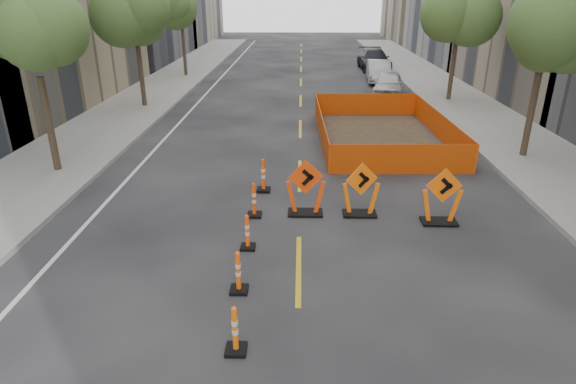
{
  "coord_description": "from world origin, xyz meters",
  "views": [
    {
      "loc": [
        0.01,
        -5.47,
        5.89
      ],
      "look_at": [
        -0.29,
        5.89,
        1.1
      ],
      "focal_mm": 30.0,
      "sensor_mm": 36.0,
      "label": 1
    }
  ],
  "objects_px": {
    "chevron_sign_center": "(361,189)",
    "chevron_sign_right": "(442,196)",
    "channelizer_3": "(235,330)",
    "channelizer_7": "(263,175)",
    "channelizer_6": "(254,200)",
    "chevron_sign_left": "(306,187)",
    "parked_car_far": "(374,60)",
    "channelizer_4": "(238,272)",
    "parked_car_near": "(388,84)",
    "parked_car_mid": "(379,71)",
    "channelizer_5": "(247,232)"
  },
  "relations": [
    {
      "from": "parked_car_mid",
      "to": "parked_car_near",
      "type": "bearing_deg",
      "value": -87.54
    },
    {
      "from": "parked_car_mid",
      "to": "channelizer_4",
      "type": "bearing_deg",
      "value": -100.56
    },
    {
      "from": "chevron_sign_left",
      "to": "parked_car_far",
      "type": "height_order",
      "value": "chevron_sign_left"
    },
    {
      "from": "channelizer_7",
      "to": "chevron_sign_left",
      "type": "relative_size",
      "value": 0.65
    },
    {
      "from": "parked_car_near",
      "to": "parked_car_far",
      "type": "bearing_deg",
      "value": 98.76
    },
    {
      "from": "channelizer_5",
      "to": "parked_car_mid",
      "type": "height_order",
      "value": "parked_car_mid"
    },
    {
      "from": "chevron_sign_left",
      "to": "parked_car_near",
      "type": "bearing_deg",
      "value": 62.71
    },
    {
      "from": "channelizer_5",
      "to": "chevron_sign_center",
      "type": "distance_m",
      "value": 3.58
    },
    {
      "from": "channelizer_4",
      "to": "chevron_sign_left",
      "type": "relative_size",
      "value": 0.58
    },
    {
      "from": "channelizer_3",
      "to": "chevron_sign_left",
      "type": "height_order",
      "value": "chevron_sign_left"
    },
    {
      "from": "channelizer_4",
      "to": "parked_car_near",
      "type": "xyz_separation_m",
      "value": [
        6.47,
        20.46,
        0.23
      ]
    },
    {
      "from": "chevron_sign_right",
      "to": "chevron_sign_left",
      "type": "bearing_deg",
      "value": 169.8
    },
    {
      "from": "chevron_sign_right",
      "to": "parked_car_mid",
      "type": "xyz_separation_m",
      "value": [
        1.53,
        21.94,
        -0.09
      ]
    },
    {
      "from": "chevron_sign_left",
      "to": "chevron_sign_right",
      "type": "relative_size",
      "value": 1.02
    },
    {
      "from": "channelizer_7",
      "to": "chevron_sign_right",
      "type": "height_order",
      "value": "chevron_sign_right"
    },
    {
      "from": "channelizer_4",
      "to": "channelizer_6",
      "type": "xyz_separation_m",
      "value": [
        -0.01,
        3.66,
        0.02
      ]
    },
    {
      "from": "parked_car_near",
      "to": "chevron_sign_left",
      "type": "bearing_deg",
      "value": -95.07
    },
    {
      "from": "channelizer_7",
      "to": "chevron_sign_left",
      "type": "xyz_separation_m",
      "value": [
        1.31,
        -1.66,
        0.28
      ]
    },
    {
      "from": "chevron_sign_center",
      "to": "parked_car_mid",
      "type": "distance_m",
      "value": 21.79
    },
    {
      "from": "channelizer_4",
      "to": "chevron_sign_center",
      "type": "distance_m",
      "value": 4.84
    },
    {
      "from": "channelizer_4",
      "to": "chevron_sign_right",
      "type": "distance_m",
      "value": 6.1
    },
    {
      "from": "chevron_sign_center",
      "to": "chevron_sign_right",
      "type": "bearing_deg",
      "value": -30.76
    },
    {
      "from": "channelizer_6",
      "to": "chevron_sign_right",
      "type": "height_order",
      "value": "chevron_sign_right"
    },
    {
      "from": "channelizer_6",
      "to": "channelizer_3",
      "type": "bearing_deg",
      "value": -88.16
    },
    {
      "from": "chevron_sign_center",
      "to": "parked_car_mid",
      "type": "bearing_deg",
      "value": 61.81
    },
    {
      "from": "parked_car_near",
      "to": "channelizer_5",
      "type": "bearing_deg",
      "value": -97.35
    },
    {
      "from": "channelizer_5",
      "to": "chevron_sign_left",
      "type": "relative_size",
      "value": 0.56
    },
    {
      "from": "channelizer_4",
      "to": "channelizer_7",
      "type": "xyz_separation_m",
      "value": [
        0.12,
        5.5,
        0.06
      ]
    },
    {
      "from": "channelizer_7",
      "to": "channelizer_6",
      "type": "bearing_deg",
      "value": -93.9
    },
    {
      "from": "channelizer_3",
      "to": "channelizer_7",
      "type": "height_order",
      "value": "channelizer_7"
    },
    {
      "from": "channelizer_5",
      "to": "parked_car_far",
      "type": "relative_size",
      "value": 0.17
    },
    {
      "from": "channelizer_5",
      "to": "chevron_sign_right",
      "type": "distance_m",
      "value": 5.32
    },
    {
      "from": "channelizer_4",
      "to": "chevron_sign_left",
      "type": "xyz_separation_m",
      "value": [
        1.43,
        3.84,
        0.34
      ]
    },
    {
      "from": "channelizer_7",
      "to": "parked_car_far",
      "type": "xyz_separation_m",
      "value": [
        6.9,
        25.26,
        0.24
      ]
    },
    {
      "from": "parked_car_far",
      "to": "parked_car_mid",
      "type": "bearing_deg",
      "value": -95.45
    },
    {
      "from": "chevron_sign_center",
      "to": "chevron_sign_left",
      "type": "bearing_deg",
      "value": 160.87
    },
    {
      "from": "channelizer_3",
      "to": "parked_car_near",
      "type": "xyz_separation_m",
      "value": [
        6.3,
        22.29,
        0.24
      ]
    },
    {
      "from": "channelizer_5",
      "to": "parked_car_mid",
      "type": "bearing_deg",
      "value": 74.27
    },
    {
      "from": "channelizer_4",
      "to": "parked_car_far",
      "type": "distance_m",
      "value": 31.55
    },
    {
      "from": "channelizer_7",
      "to": "parked_car_mid",
      "type": "height_order",
      "value": "parked_car_mid"
    },
    {
      "from": "chevron_sign_center",
      "to": "parked_car_far",
      "type": "xyz_separation_m",
      "value": [
        4.06,
        26.94,
        -0.01
      ]
    },
    {
      "from": "chevron_sign_right",
      "to": "channelizer_7",
      "type": "bearing_deg",
      "value": 153.89
    },
    {
      "from": "parked_car_near",
      "to": "parked_car_mid",
      "type": "height_order",
      "value": "parked_car_mid"
    },
    {
      "from": "channelizer_5",
      "to": "chevron_sign_right",
      "type": "xyz_separation_m",
      "value": [
        5.08,
        1.53,
        0.35
      ]
    },
    {
      "from": "channelizer_4",
      "to": "parked_car_mid",
      "type": "height_order",
      "value": "parked_car_mid"
    },
    {
      "from": "channelizer_3",
      "to": "chevron_sign_center",
      "type": "distance_m",
      "value": 6.31
    },
    {
      "from": "chevron_sign_right",
      "to": "parked_car_far",
      "type": "bearing_deg",
      "value": 83.13
    },
    {
      "from": "channelizer_6",
      "to": "chevron_sign_right",
      "type": "distance_m",
      "value": 5.1
    },
    {
      "from": "channelizer_3",
      "to": "chevron_sign_center",
      "type": "bearing_deg",
      "value": 63.73
    },
    {
      "from": "channelizer_7",
      "to": "chevron_sign_center",
      "type": "distance_m",
      "value": 3.31
    }
  ]
}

